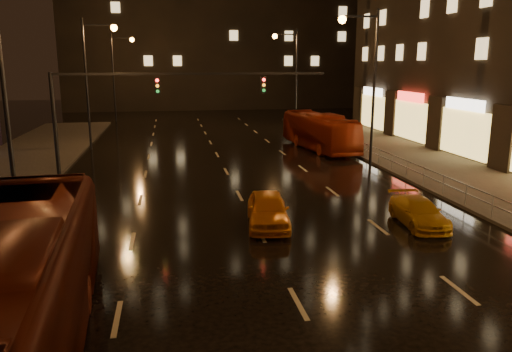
{
  "coord_description": "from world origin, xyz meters",
  "views": [
    {
      "loc": [
        -3.41,
        -8.63,
        6.68
      ],
      "look_at": [
        -0.26,
        9.52,
        2.5
      ],
      "focal_mm": 35.0,
      "sensor_mm": 36.0,
      "label": 1
    }
  ],
  "objects_px": {
    "bus_red": "(7,300)",
    "bus_curb": "(319,131)",
    "taxi_far": "(418,212)",
    "taxi_near": "(268,210)"
  },
  "relations": [
    {
      "from": "bus_red",
      "to": "bus_curb",
      "type": "height_order",
      "value": "bus_red"
    },
    {
      "from": "bus_red",
      "to": "taxi_far",
      "type": "relative_size",
      "value": 3.19
    },
    {
      "from": "bus_curb",
      "to": "taxi_near",
      "type": "height_order",
      "value": "bus_curb"
    },
    {
      "from": "bus_curb",
      "to": "taxi_near",
      "type": "distance_m",
      "value": 19.62
    },
    {
      "from": "bus_red",
      "to": "taxi_near",
      "type": "bearing_deg",
      "value": 46.53
    },
    {
      "from": "bus_curb",
      "to": "taxi_far",
      "type": "height_order",
      "value": "bus_curb"
    },
    {
      "from": "bus_red",
      "to": "bus_curb",
      "type": "distance_m",
      "value": 30.99
    },
    {
      "from": "bus_red",
      "to": "taxi_far",
      "type": "distance_m",
      "value": 15.97
    },
    {
      "from": "bus_red",
      "to": "bus_curb",
      "type": "relative_size",
      "value": 1.2
    },
    {
      "from": "bus_red",
      "to": "taxi_near",
      "type": "distance_m",
      "value": 11.74
    }
  ]
}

